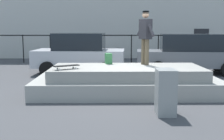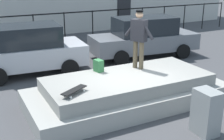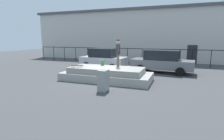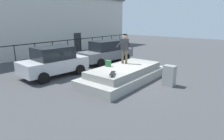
{
  "view_description": "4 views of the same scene",
  "coord_description": "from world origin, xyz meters",
  "px_view_note": "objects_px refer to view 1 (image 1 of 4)",
  "views": [
    {
      "loc": [
        -0.59,
        -8.92,
        2.06
      ],
      "look_at": [
        -0.45,
        1.07,
        0.59
      ],
      "focal_mm": 45.9,
      "sensor_mm": 36.0,
      "label": 1
    },
    {
      "loc": [
        -4.04,
        -6.85,
        3.68
      ],
      "look_at": [
        0.06,
        1.15,
        0.68
      ],
      "focal_mm": 47.59,
      "sensor_mm": 36.0,
      "label": 2
    },
    {
      "loc": [
        4.3,
        -10.53,
        2.68
      ],
      "look_at": [
        0.02,
        1.07,
        0.5
      ],
      "focal_mm": 28.62,
      "sensor_mm": 36.0,
      "label": 3
    },
    {
      "loc": [
        -8.63,
        -5.92,
        3.4
      ],
      "look_at": [
        0.03,
        0.99,
        0.48
      ],
      "focal_mm": 30.5,
      "sensor_mm": 36.0,
      "label": 4
    }
  ],
  "objects_px": {
    "skateboarder": "(145,34)",
    "car_silver_sedan_near": "(80,53)",
    "utility_box": "(166,92)",
    "skateboard": "(67,66)",
    "backpack": "(108,59)",
    "car_grey_sedan_mid": "(190,54)"
  },
  "relations": [
    {
      "from": "skateboard",
      "to": "utility_box",
      "type": "distance_m",
      "value": 3.17
    },
    {
      "from": "skateboard",
      "to": "utility_box",
      "type": "height_order",
      "value": "utility_box"
    },
    {
      "from": "utility_box",
      "to": "car_silver_sedan_near",
      "type": "bearing_deg",
      "value": 113.46
    },
    {
      "from": "car_silver_sedan_near",
      "to": "utility_box",
      "type": "distance_m",
      "value": 6.9
    },
    {
      "from": "car_grey_sedan_mid",
      "to": "backpack",
      "type": "bearing_deg",
      "value": -138.99
    },
    {
      "from": "skateboard",
      "to": "car_silver_sedan_near",
      "type": "xyz_separation_m",
      "value": [
        -0.06,
        4.58,
        -0.03
      ]
    },
    {
      "from": "backpack",
      "to": "utility_box",
      "type": "distance_m",
      "value": 3.38
    },
    {
      "from": "car_grey_sedan_mid",
      "to": "utility_box",
      "type": "xyz_separation_m",
      "value": [
        -2.36,
        -6.3,
        -0.35
      ]
    },
    {
      "from": "skateboard",
      "to": "car_silver_sedan_near",
      "type": "bearing_deg",
      "value": 90.79
    },
    {
      "from": "backpack",
      "to": "car_silver_sedan_near",
      "type": "bearing_deg",
      "value": -170.68
    },
    {
      "from": "backpack",
      "to": "car_grey_sedan_mid",
      "type": "distance_m",
      "value": 4.92
    },
    {
      "from": "skateboard",
      "to": "car_grey_sedan_mid",
      "type": "relative_size",
      "value": 0.16
    },
    {
      "from": "backpack",
      "to": "car_silver_sedan_near",
      "type": "xyz_separation_m",
      "value": [
        -1.31,
        3.29,
        -0.11
      ]
    },
    {
      "from": "backpack",
      "to": "utility_box",
      "type": "height_order",
      "value": "backpack"
    },
    {
      "from": "car_silver_sedan_near",
      "to": "utility_box",
      "type": "xyz_separation_m",
      "value": [
        2.66,
        -6.35,
        -0.37
      ]
    },
    {
      "from": "car_grey_sedan_mid",
      "to": "utility_box",
      "type": "relative_size",
      "value": 4.48
    },
    {
      "from": "car_grey_sedan_mid",
      "to": "utility_box",
      "type": "height_order",
      "value": "car_grey_sedan_mid"
    },
    {
      "from": "skateboarder",
      "to": "skateboard",
      "type": "relative_size",
      "value": 2.3
    },
    {
      "from": "skateboard",
      "to": "car_grey_sedan_mid",
      "type": "height_order",
      "value": "car_grey_sedan_mid"
    },
    {
      "from": "skateboarder",
      "to": "backpack",
      "type": "xyz_separation_m",
      "value": [
        -1.21,
        0.27,
        -0.85
      ]
    },
    {
      "from": "car_silver_sedan_near",
      "to": "car_grey_sedan_mid",
      "type": "xyz_separation_m",
      "value": [
        5.02,
        -0.06,
        -0.02
      ]
    },
    {
      "from": "skateboarder",
      "to": "car_silver_sedan_near",
      "type": "height_order",
      "value": "skateboarder"
    }
  ]
}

